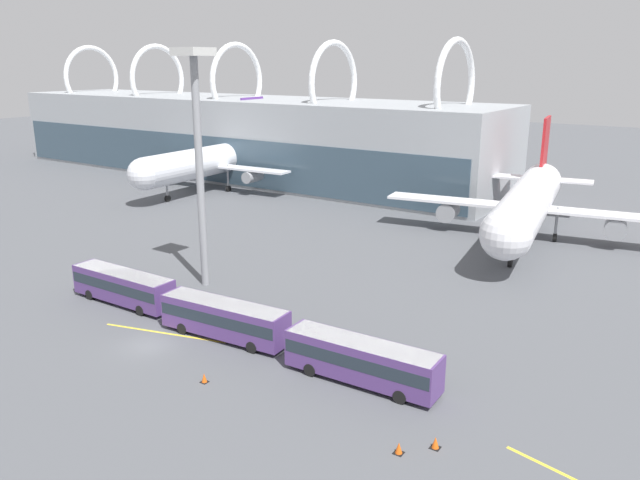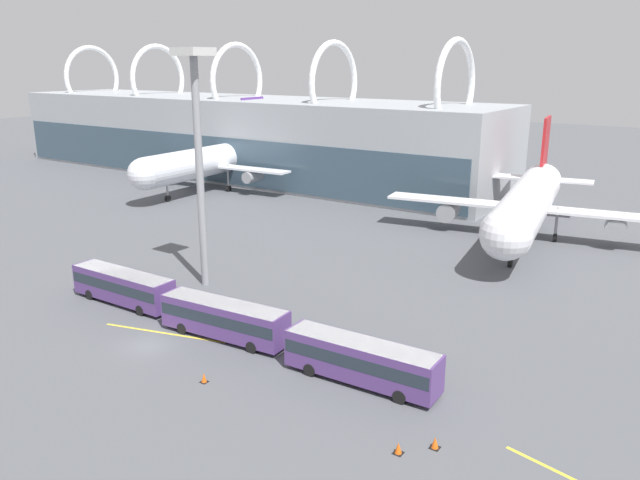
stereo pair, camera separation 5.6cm
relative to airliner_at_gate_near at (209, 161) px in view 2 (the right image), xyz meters
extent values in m
plane|color=#515459|center=(41.46, -50.39, -5.50)|extent=(440.00, 440.00, 0.00)
cube|color=#9EA3A8|center=(-7.54, 16.82, 2.35)|extent=(112.37, 23.50, 15.71)
cube|color=#384C5B|center=(-7.54, 4.97, -0.68)|extent=(110.12, 0.20, 8.64)
torus|color=white|center=(-54.57, 16.82, 13.43)|extent=(1.10, 15.42, 15.42)
torus|color=white|center=(-31.06, 16.82, 13.43)|extent=(1.10, 15.42, 15.42)
torus|color=white|center=(-7.54, 16.82, 13.43)|extent=(1.10, 15.42, 15.42)
torus|color=white|center=(15.97, 16.82, 13.43)|extent=(1.10, 15.42, 15.42)
torus|color=white|center=(39.48, 16.82, 13.43)|extent=(1.10, 15.42, 15.42)
cylinder|color=silver|center=(0.06, -0.89, -0.04)|extent=(7.22, 30.53, 5.28)
sphere|color=silver|center=(1.03, -15.98, -0.04)|extent=(5.17, 5.17, 5.17)
cone|color=silver|center=(-0.92, 14.21, -0.04)|extent=(5.43, 6.95, 5.02)
cube|color=silver|center=(-0.06, 0.95, -0.96)|extent=(32.34, 5.15, 0.35)
cylinder|color=gray|center=(8.94, 1.54, -2.22)|extent=(2.27, 4.11, 2.02)
cylinder|color=gray|center=(-9.06, 0.37, -2.22)|extent=(2.27, 4.11, 2.02)
cube|color=#5B338C|center=(-0.87, 13.47, 5.69)|extent=(0.85, 6.92, 9.87)
cube|color=silver|center=(-0.87, 13.47, 0.49)|extent=(13.90, 4.08, 0.28)
cylinder|color=gray|center=(0.71, -11.01, -2.76)|extent=(0.36, 0.36, 4.38)
cylinder|color=black|center=(0.71, -11.01, -4.95)|extent=(0.52, 1.13, 1.10)
cylinder|color=gray|center=(3.36, 1.18, -2.76)|extent=(0.36, 0.36, 4.38)
cylinder|color=black|center=(3.36, 1.18, -4.95)|extent=(0.52, 1.13, 1.10)
cylinder|color=gray|center=(-3.49, 0.73, -2.76)|extent=(0.36, 0.36, 4.38)
cylinder|color=black|center=(-3.49, 0.73, -4.95)|extent=(0.52, 1.13, 1.10)
cylinder|color=white|center=(57.91, -1.83, -0.31)|extent=(10.87, 34.05, 5.59)
sphere|color=white|center=(60.59, -18.41, -0.31)|extent=(5.47, 5.47, 5.47)
cone|color=white|center=(55.23, 14.75, -0.31)|extent=(6.41, 8.12, 5.31)
cube|color=white|center=(57.58, 0.19, -1.29)|extent=(38.12, 9.67, 0.35)
cylinder|color=gray|center=(68.09, 1.89, -2.85)|extent=(3.14, 3.75, 2.64)
cylinder|color=gray|center=(47.07, -1.51, -2.85)|extent=(3.14, 3.75, 2.64)
cube|color=red|center=(55.36, 13.94, 5.00)|extent=(1.39, 6.24, 8.93)
cube|color=white|center=(55.36, 13.94, 0.25)|extent=(14.85, 5.48, 0.28)
cylinder|color=gray|center=(59.70, -12.95, -2.91)|extent=(0.36, 0.36, 4.08)
cylinder|color=black|center=(59.70, -12.95, -4.95)|extent=(0.62, 1.16, 1.10)
cylinder|color=gray|center=(61.16, 0.77, -2.91)|extent=(0.36, 0.36, 4.08)
cylinder|color=black|center=(61.16, 0.77, -4.95)|extent=(0.62, 1.16, 1.10)
cylinder|color=gray|center=(54.00, -0.39, -2.91)|extent=(0.36, 0.36, 4.08)
cylinder|color=black|center=(54.00, -0.39, -4.95)|extent=(0.62, 1.16, 1.10)
cube|color=#56387A|center=(32.18, -45.39, -3.71)|extent=(11.95, 2.78, 2.83)
cube|color=#232D38|center=(32.18, -45.39, -3.42)|extent=(11.71, 2.81, 0.99)
cube|color=silver|center=(32.18, -45.39, -2.35)|extent=(11.59, 2.70, 0.12)
cylinder|color=black|center=(35.86, -44.14, -5.00)|extent=(1.00, 0.31, 1.00)
cylinder|color=black|center=(35.89, -46.55, -5.00)|extent=(1.00, 0.31, 1.00)
cylinder|color=black|center=(28.47, -44.24, -5.00)|extent=(1.00, 0.31, 1.00)
cylinder|color=black|center=(28.51, -46.65, -5.00)|extent=(1.00, 0.31, 1.00)
cube|color=#56387A|center=(45.72, -45.73, -3.71)|extent=(12.08, 3.53, 2.83)
cube|color=#232D38|center=(45.72, -45.73, -3.42)|extent=(11.85, 3.54, 0.99)
cube|color=silver|center=(45.72, -45.73, -2.35)|extent=(11.72, 3.42, 0.12)
cylinder|color=black|center=(49.31, -44.24, -5.00)|extent=(1.02, 0.38, 1.00)
cylinder|color=black|center=(49.50, -46.65, -5.00)|extent=(1.02, 0.38, 1.00)
cylinder|color=black|center=(41.94, -44.82, -5.00)|extent=(1.02, 0.38, 1.00)
cylinder|color=black|center=(42.13, -47.22, -5.00)|extent=(1.02, 0.38, 1.00)
cube|color=#56387A|center=(59.26, -45.79, -3.71)|extent=(12.01, 3.07, 2.83)
cube|color=#232D38|center=(59.26, -45.79, -3.42)|extent=(11.77, 3.09, 0.99)
cube|color=silver|center=(59.26, -45.79, -2.35)|extent=(11.65, 2.98, 0.12)
cylinder|color=black|center=(62.90, -44.44, -5.00)|extent=(1.01, 0.34, 1.00)
cylinder|color=black|center=(63.00, -46.86, -5.00)|extent=(1.01, 0.34, 1.00)
cylinder|color=black|center=(55.52, -44.73, -5.00)|extent=(1.01, 0.34, 1.00)
cylinder|color=black|center=(55.61, -47.14, -5.00)|extent=(1.01, 0.34, 1.00)
cylinder|color=gray|center=(34.89, -37.00, 6.18)|extent=(0.77, 0.77, 23.35)
cube|color=silver|center=(34.89, -37.00, 18.17)|extent=(3.15, 3.15, 0.79)
cube|color=yellow|center=(74.54, -48.53, -5.50)|extent=(7.55, 1.91, 0.01)
cube|color=yellow|center=(57.84, -42.41, -5.50)|extent=(9.69, 3.21, 0.01)
cube|color=yellow|center=(40.74, -48.01, -5.50)|extent=(11.58, 3.41, 0.01)
cube|color=black|center=(65.58, -52.01, -5.49)|extent=(0.60, 0.60, 0.02)
cone|color=#EA5914|center=(65.58, -52.01, -5.12)|extent=(0.44, 0.44, 0.71)
cube|color=black|center=(49.72, -52.32, -5.49)|extent=(0.55, 0.55, 0.02)
cone|color=#EA5914|center=(49.72, -52.32, -5.13)|extent=(0.41, 0.41, 0.70)
cube|color=black|center=(67.17, -50.26, -5.49)|extent=(0.61, 0.61, 0.02)
cone|color=#EA5914|center=(67.17, -50.26, -5.11)|extent=(0.45, 0.45, 0.73)
camera|label=1|loc=(80.02, -81.61, 17.22)|focal=35.00mm
camera|label=2|loc=(80.07, -81.58, 17.22)|focal=35.00mm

